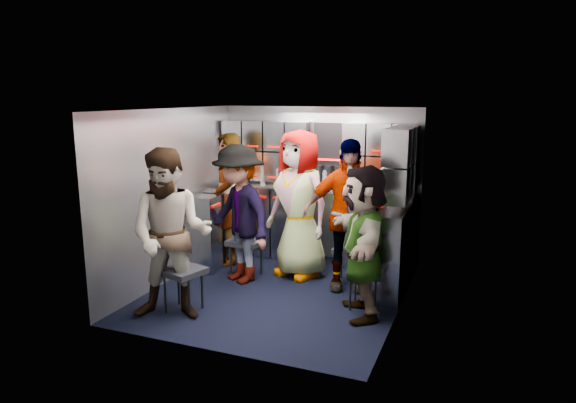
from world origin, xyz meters
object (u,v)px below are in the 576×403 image
(jump_seat_near_left, at_px, (183,273))
(jump_seat_center, at_px, (304,240))
(jump_seat_near_right, at_px, (366,274))
(attendant_arc_c, at_px, (299,204))
(attendant_arc_b, at_px, (239,214))
(jump_seat_mid_right, at_px, (350,251))
(attendant_standing, at_px, (228,199))
(attendant_arc_e, at_px, (363,242))
(attendant_arc_d, at_px, (347,215))
(attendant_arc_a, at_px, (171,235))
(jump_seat_mid_left, at_px, (246,243))

(jump_seat_near_left, bearing_deg, jump_seat_center, 65.73)
(jump_seat_near_right, distance_m, attendant_arc_c, 1.36)
(attendant_arc_b, bearing_deg, jump_seat_near_right, 19.71)
(jump_seat_mid_right, relative_size, attendant_arc_c, 0.24)
(attendant_standing, height_order, attendant_arc_e, attendant_standing)
(attendant_arc_d, bearing_deg, jump_seat_mid_right, 75.90)
(jump_seat_center, xyz_separation_m, jump_seat_mid_right, (0.68, -0.21, -0.02))
(jump_seat_near_left, xyz_separation_m, attendant_arc_d, (1.43, 1.27, 0.47))
(jump_seat_center, relative_size, attendant_arc_c, 0.27)
(jump_seat_mid_right, xyz_separation_m, attendant_arc_a, (-1.43, -1.63, 0.48))
(attendant_arc_c, height_order, attendant_arc_e, attendant_arc_c)
(jump_seat_near_left, xyz_separation_m, attendant_arc_b, (0.15, 1.03, 0.42))
(attendant_arc_a, bearing_deg, attendant_arc_e, 4.38)
(jump_seat_near_right, bearing_deg, attendant_arc_a, -151.96)
(jump_seat_mid_left, relative_size, attendant_arc_c, 0.26)
(jump_seat_near_right, relative_size, attendant_arc_d, 0.24)
(jump_seat_near_right, bearing_deg, jump_seat_center, 138.74)
(attendant_standing, height_order, attendant_arc_a, attendant_standing)
(jump_seat_near_right, distance_m, attendant_standing, 2.32)
(attendant_arc_b, relative_size, attendant_arc_c, 0.91)
(jump_seat_near_right, bearing_deg, jump_seat_mid_right, 116.91)
(jump_seat_mid_right, relative_size, attendant_standing, 0.25)
(jump_seat_near_left, bearing_deg, jump_seat_mid_left, 83.15)
(jump_seat_near_right, distance_m, attendant_arc_e, 0.44)
(attendant_arc_a, distance_m, attendant_arc_b, 1.22)
(jump_seat_mid_left, xyz_separation_m, attendant_arc_a, (-0.15, -1.39, 0.45))
(attendant_arc_a, distance_m, attendant_arc_c, 1.83)
(jump_seat_near_left, distance_m, jump_seat_near_right, 1.94)
(jump_seat_center, relative_size, attendant_arc_e, 0.31)
(jump_seat_center, height_order, attendant_arc_b, attendant_arc_b)
(jump_seat_mid_left, distance_m, attendant_arc_a, 1.47)
(attendant_arc_c, distance_m, attendant_arc_d, 0.71)
(jump_seat_mid_right, bearing_deg, attendant_arc_e, -68.09)
(jump_seat_center, relative_size, attendant_standing, 0.28)
(jump_seat_mid_left, distance_m, jump_seat_mid_right, 1.31)
(jump_seat_center, relative_size, attendant_arc_a, 0.28)
(attendant_arc_c, height_order, attendant_arc_d, attendant_arc_c)
(jump_seat_mid_right, distance_m, jump_seat_near_right, 0.77)
(attendant_arc_c, bearing_deg, attendant_arc_a, -92.87)
(jump_seat_near_right, height_order, attendant_standing, attendant_standing)
(jump_seat_mid_left, relative_size, attendant_arc_a, 0.27)
(attendant_arc_e, bearing_deg, jump_seat_near_left, -95.33)
(jump_seat_mid_left, height_order, attendant_standing, attendant_standing)
(jump_seat_near_left, distance_m, attendant_arc_a, 0.49)
(attendant_arc_e, bearing_deg, jump_seat_mid_right, 178.32)
(attendant_arc_b, xyz_separation_m, attendant_arc_d, (1.28, 0.24, 0.05))
(attendant_arc_c, bearing_deg, attendant_arc_b, -121.59)
(attendant_arc_d, bearing_deg, jump_seat_near_left, -152.36)
(jump_seat_mid_left, xyz_separation_m, attendant_arc_b, (-0.00, -0.18, 0.42))
(attendant_arc_d, bearing_deg, jump_seat_center, 135.80)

